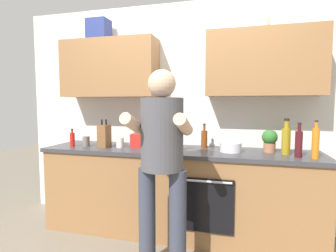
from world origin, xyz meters
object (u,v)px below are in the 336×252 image
(bottle_wine, at_px, (299,143))
(cup_coffee, at_px, (120,142))
(cup_ceramic, at_px, (163,147))
(potted_herb, at_px, (270,140))
(person_standing, at_px, (162,155))
(bottle_vinegar, at_px, (204,139))
(bottle_hotsauce, at_px, (72,139))
(bottle_soy, at_px, (179,139))
(cup_stoneware, at_px, (86,141))
(knife_block, at_px, (104,136))
(bottle_oil, at_px, (286,139))
(grocery_bag_crisps, at_px, (143,140))
(mixing_bowl, at_px, (231,147))
(bottle_juice, at_px, (316,143))

(bottle_wine, relative_size, cup_coffee, 2.81)
(cup_ceramic, height_order, potted_herb, potted_herb)
(person_standing, xyz_separation_m, bottle_vinegar, (0.23, 0.83, 0.03))
(bottle_hotsauce, bearing_deg, bottle_soy, 3.28)
(cup_stoneware, distance_m, knife_block, 0.24)
(bottle_soy, bearing_deg, person_standing, -90.36)
(bottle_oil, distance_m, bottle_hotsauce, 2.21)
(bottle_hotsauce, distance_m, grocery_bag_crisps, 0.79)
(person_standing, bearing_deg, cup_stoneware, 150.17)
(cup_ceramic, bearing_deg, bottle_wine, 0.05)
(bottle_soy, distance_m, cup_coffee, 0.66)
(person_standing, distance_m, bottle_oil, 1.21)
(person_standing, distance_m, potted_herb, 1.15)
(person_standing, height_order, potted_herb, person_standing)
(bottle_hotsauce, xyz_separation_m, potted_herb, (2.07, 0.19, 0.04))
(bottle_soy, bearing_deg, knife_block, -178.26)
(bottle_hotsauce, relative_size, mixing_bowl, 0.93)
(bottle_soy, xyz_separation_m, bottle_wine, (1.10, -0.07, 0.01))
(bottle_wine, bearing_deg, bottle_soy, 176.11)
(bottle_soy, xyz_separation_m, bottle_juice, (1.22, -0.10, 0.02))
(cup_stoneware, bearing_deg, bottle_juice, -2.29)
(bottle_soy, xyz_separation_m, bottle_hotsauce, (-1.20, -0.07, -0.04))
(person_standing, bearing_deg, bottle_vinegar, 74.57)
(cup_coffee, bearing_deg, cup_ceramic, -9.30)
(bottle_vinegar, relative_size, grocery_bag_crisps, 1.06)
(potted_herb, bearing_deg, bottle_juice, -32.93)
(person_standing, distance_m, bottle_vinegar, 0.86)
(bottle_soy, distance_m, knife_block, 0.83)
(bottle_vinegar, xyz_separation_m, cup_stoneware, (-1.29, -0.22, -0.05))
(cup_ceramic, xyz_separation_m, mixing_bowl, (0.66, 0.13, 0.00))
(bottle_oil, relative_size, bottle_vinegar, 1.29)
(cup_stoneware, distance_m, grocery_bag_crisps, 0.64)
(cup_stoneware, relative_size, potted_herb, 0.49)
(bottle_hotsauce, bearing_deg, cup_stoneware, 22.83)
(bottle_vinegar, bearing_deg, cup_coffee, -167.15)
(bottle_hotsauce, distance_m, mixing_bowl, 1.71)
(person_standing, distance_m, bottle_wine, 1.23)
(cup_ceramic, bearing_deg, cup_coffee, 170.70)
(bottle_juice, xyz_separation_m, potted_herb, (-0.35, 0.23, -0.02))
(bottle_soy, distance_m, bottle_vinegar, 0.31)
(cup_coffee, xyz_separation_m, mixing_bowl, (1.17, 0.05, -0.01))
(bottle_soy, bearing_deg, bottle_vinegar, 42.99)
(bottle_juice, distance_m, cup_coffee, 1.89)
(bottle_vinegar, relative_size, cup_ceramic, 3.18)
(bottle_juice, bearing_deg, cup_ceramic, 178.86)
(cup_coffee, bearing_deg, cup_stoneware, -177.29)
(bottle_oil, bearing_deg, person_standing, -146.98)
(bottle_soy, xyz_separation_m, bottle_oil, (1.01, 0.04, 0.02))
(cup_stoneware, distance_m, cup_ceramic, 0.91)
(bottle_oil, relative_size, cup_stoneware, 3.08)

